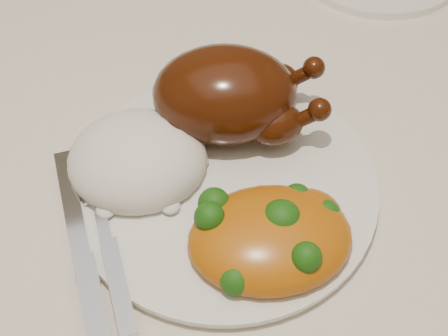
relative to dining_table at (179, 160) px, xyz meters
name	(u,v)px	position (x,y,z in m)	size (l,w,h in m)	color
dining_table	(179,160)	(0.00, 0.00, 0.00)	(1.60, 0.90, 0.76)	brown
tablecloth	(175,117)	(0.00, 0.00, 0.07)	(1.73, 1.03, 0.18)	beige
dinner_plate	(224,186)	(0.01, -0.13, 0.11)	(0.28, 0.28, 0.01)	white
roast_chicken	(229,95)	(0.04, -0.07, 0.16)	(0.18, 0.14, 0.09)	#3F1406
rice_mound	(138,160)	(-0.06, -0.09, 0.13)	(0.15, 0.14, 0.07)	white
mac_and_cheese	(274,235)	(0.03, -0.20, 0.13)	(0.16, 0.13, 0.05)	#B7670B
cutlery	(97,263)	(-0.11, -0.18, 0.12)	(0.04, 0.20, 0.01)	silver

